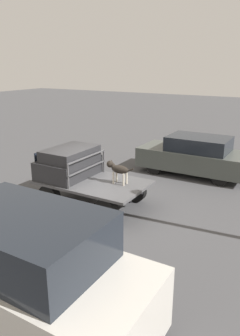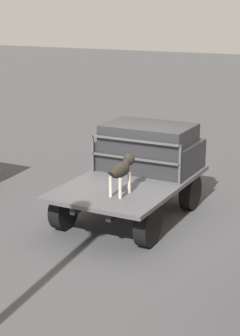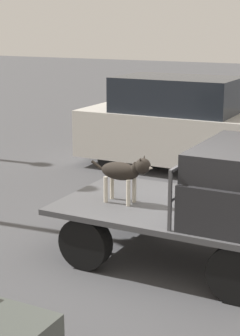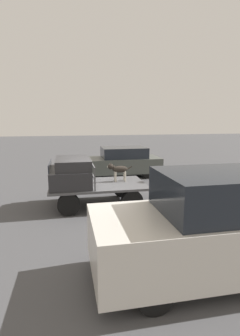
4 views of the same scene
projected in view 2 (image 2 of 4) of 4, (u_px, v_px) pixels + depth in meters
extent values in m
plane|color=#474749|center=(130.00, 218.00, 11.32)|extent=(80.00, 80.00, 0.00)
cylinder|color=black|center=(116.00, 181.00, 12.52)|extent=(0.74, 0.24, 0.74)
cylinder|color=black|center=(190.00, 192.00, 11.74)|extent=(0.74, 0.24, 0.74)
cylinder|color=black|center=(64.00, 210.00, 10.69)|extent=(0.74, 0.24, 0.74)
cylinder|color=black|center=(148.00, 226.00, 9.91)|extent=(0.74, 0.24, 0.74)
cube|color=black|center=(114.00, 186.00, 11.30)|extent=(3.17, 0.10, 0.18)
cube|color=black|center=(147.00, 191.00, 10.98)|extent=(3.17, 0.10, 0.18)
cube|color=#4C4C4F|center=(130.00, 182.00, 11.11)|extent=(3.45, 2.08, 0.08)
cube|color=#28282B|center=(151.00, 155.00, 11.84)|extent=(1.40, 1.96, 0.60)
cube|color=#28282B|center=(149.00, 133.00, 11.62)|extent=(1.19, 1.81, 0.37)
cube|color=black|center=(164.00, 129.00, 12.31)|extent=(0.02, 1.61, 0.28)
cube|color=#4C4C4F|center=(93.00, 153.00, 11.59)|extent=(0.04, 0.04, 0.78)
cube|color=#4C4C4F|center=(180.00, 165.00, 10.74)|extent=(0.04, 0.04, 0.78)
cube|color=#4C4C4F|center=(135.00, 141.00, 11.06)|extent=(0.04, 1.92, 0.04)
cube|color=#4C4C4F|center=(135.00, 159.00, 11.16)|extent=(0.04, 1.92, 0.04)
cylinder|color=beige|center=(120.00, 181.00, 10.40)|extent=(0.06, 0.06, 0.38)
cylinder|color=beige|center=(129.00, 183.00, 10.31)|extent=(0.06, 0.06, 0.38)
cylinder|color=beige|center=(111.00, 187.00, 10.09)|extent=(0.06, 0.06, 0.38)
cylinder|color=beige|center=(120.00, 188.00, 10.00)|extent=(0.06, 0.06, 0.38)
ellipsoid|color=black|center=(120.00, 170.00, 10.12)|extent=(0.59, 0.26, 0.26)
sphere|color=beige|center=(124.00, 171.00, 10.27)|extent=(0.12, 0.12, 0.12)
cylinder|color=black|center=(126.00, 163.00, 10.32)|extent=(0.18, 0.14, 0.18)
sphere|color=black|center=(129.00, 159.00, 10.40)|extent=(0.22, 0.22, 0.22)
cone|color=beige|center=(131.00, 159.00, 10.48)|extent=(0.12, 0.12, 0.12)
cone|color=black|center=(126.00, 154.00, 10.39)|extent=(0.06, 0.08, 0.10)
cone|color=black|center=(132.00, 155.00, 10.33)|extent=(0.06, 0.08, 0.10)
cylinder|color=black|center=(111.00, 174.00, 9.82)|extent=(0.25, 0.04, 0.17)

